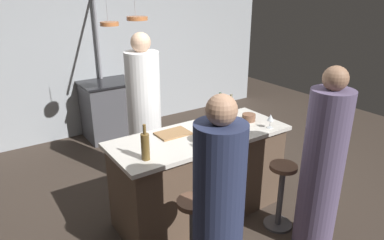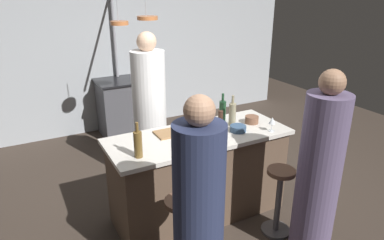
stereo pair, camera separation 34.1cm
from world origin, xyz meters
name	(u,v)px [view 1 (the left image)]	position (x,y,z in m)	size (l,w,h in m)	color
ground_plane	(200,212)	(0.00, 0.00, 0.00)	(9.00, 9.00, 0.00)	#382D26
back_wall	(95,51)	(0.00, 2.85, 1.30)	(6.40, 0.16, 2.60)	#9EA3A8
kitchen_island	(200,174)	(0.00, 0.00, 0.45)	(1.80, 0.72, 0.90)	brown
stove_range	(110,109)	(0.00, 2.45, 0.45)	(0.80, 0.64, 0.89)	#47474C
chef	(145,118)	(-0.17, 0.87, 0.83)	(0.38, 0.38, 1.80)	white
bar_stool_right	(281,193)	(0.52, -0.62, 0.38)	(0.28, 0.28, 0.68)	#4C4C51
guest_right	(322,169)	(0.60, -0.97, 0.78)	(0.35, 0.35, 1.68)	#594C6B
bar_stool_left	(193,232)	(-0.51, -0.62, 0.38)	(0.28, 0.28, 0.68)	#4C4C51
guest_left	(218,218)	(-0.56, -1.00, 0.77)	(0.35, 0.35, 1.65)	#262D4C
overhead_pot_rack	(112,37)	(-0.04, 1.99, 1.62)	(0.58, 1.46, 2.17)	gray
cutting_board	(173,133)	(-0.22, 0.15, 0.91)	(0.32, 0.22, 0.02)	#997047
pepper_mill	(220,120)	(0.23, -0.02, 1.01)	(0.05, 0.05, 0.21)	#382319
wine_bottle_white	(231,112)	(0.42, 0.05, 1.03)	(0.07, 0.07, 0.32)	gray
wine_bottle_green	(220,109)	(0.40, 0.21, 1.02)	(0.07, 0.07, 0.30)	#193D23
wine_bottle_amber	(145,146)	(-0.68, -0.18, 1.02)	(0.07, 0.07, 0.31)	brown
wine_glass_near_right_guest	(270,118)	(0.67, -0.26, 1.01)	(0.07, 0.07, 0.15)	silver
wine_glass_near_left_guest	(203,137)	(-0.17, -0.27, 1.01)	(0.07, 0.07, 0.15)	silver
mixing_bowl_steel	(205,137)	(-0.05, -0.14, 0.94)	(0.22, 0.22, 0.07)	#B7B7BC
mixing_bowl_wooden	(249,117)	(0.64, 0.01, 0.94)	(0.14, 0.14, 0.08)	brown
mixing_bowl_blue	(238,127)	(0.38, -0.11, 0.93)	(0.16, 0.16, 0.06)	#334C6B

